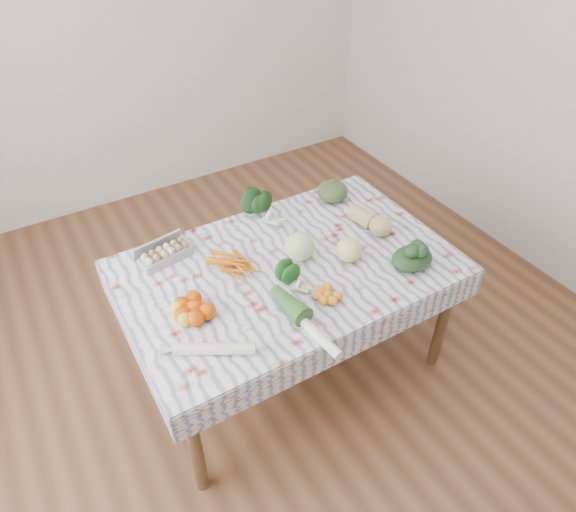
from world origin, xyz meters
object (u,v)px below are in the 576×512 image
(kabocha_squash, at_px, (333,191))
(grapefruit, at_px, (349,250))
(egg_carton, at_px, (166,255))
(butternut_squash, at_px, (371,219))
(dining_table, at_px, (288,277))
(cabbage, at_px, (300,246))

(kabocha_squash, bearing_deg, grapefruit, -115.95)
(kabocha_squash, bearing_deg, egg_carton, -178.20)
(kabocha_squash, height_order, butternut_squash, butternut_squash)
(dining_table, xyz_separation_m, egg_carton, (-0.51, 0.35, 0.12))
(grapefruit, bearing_deg, egg_carton, 149.66)
(dining_table, relative_size, kabocha_squash, 8.81)
(butternut_squash, bearing_deg, dining_table, 173.18)
(butternut_squash, bearing_deg, kabocha_squash, 81.83)
(butternut_squash, xyz_separation_m, grapefruit, (-0.26, -0.16, 0.01))
(grapefruit, bearing_deg, kabocha_squash, 64.05)
(egg_carton, bearing_deg, butternut_squash, -26.59)
(grapefruit, bearing_deg, butternut_squash, 31.56)
(kabocha_squash, height_order, grapefruit, grapefruit)
(egg_carton, height_order, grapefruit, grapefruit)
(cabbage, bearing_deg, grapefruit, -33.77)
(grapefruit, bearing_deg, cabbage, 146.23)
(kabocha_squash, xyz_separation_m, cabbage, (-0.45, -0.36, 0.02))
(egg_carton, height_order, kabocha_squash, kabocha_squash)
(kabocha_squash, relative_size, grapefruit, 1.39)
(egg_carton, bearing_deg, grapefruit, -40.67)
(egg_carton, xyz_separation_m, butternut_squash, (1.06, -0.31, 0.02))
(egg_carton, height_order, butternut_squash, butternut_squash)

